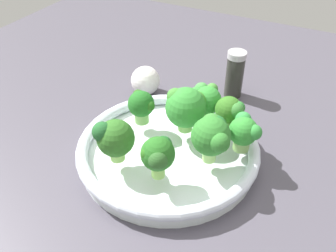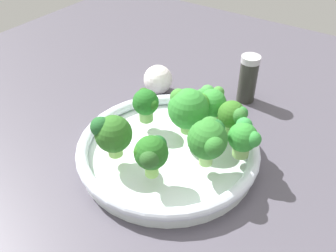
{
  "view_description": "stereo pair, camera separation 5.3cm",
  "coord_description": "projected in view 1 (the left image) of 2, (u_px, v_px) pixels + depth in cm",
  "views": [
    {
      "loc": [
        33.92,
        16.52,
        38.77
      ],
      "look_at": [
        -3.69,
        -2.8,
        6.26
      ],
      "focal_mm": 39.56,
      "sensor_mm": 36.0,
      "label": 1
    },
    {
      "loc": [
        31.19,
        21.1,
        38.77
      ],
      "look_at": [
        -3.69,
        -2.8,
        6.26
      ],
      "focal_mm": 39.56,
      "sensor_mm": 36.0,
      "label": 2
    }
  ],
  "objects": [
    {
      "name": "broccoli_floret_4",
      "position": [
        158.0,
        155.0,
        0.47
      ],
      "size": [
        5.24,
        4.52,
        6.1
      ],
      "color": "#81B751",
      "rests_on": "bowl"
    },
    {
      "name": "broccoli_floret_6",
      "position": [
        244.0,
        131.0,
        0.52
      ],
      "size": [
        4.54,
        4.77,
        5.37
      ],
      "color": "#85B160",
      "rests_on": "bowl"
    },
    {
      "name": "pepper_shaker",
      "position": [
        237.0,
        75.0,
        0.68
      ],
      "size": [
        3.45,
        3.45,
        9.06
      ],
      "color": "#2C2D26",
      "rests_on": "ground_plane"
    },
    {
      "name": "garlic_bulb",
      "position": [
        145.0,
        81.0,
        0.7
      ],
      "size": [
        5.54,
        5.54,
        5.54
      ],
      "primitive_type": "sphere",
      "color": "silver",
      "rests_on": "ground_plane"
    },
    {
      "name": "broccoli_floret_1",
      "position": [
        212.0,
        135.0,
        0.5
      ],
      "size": [
        6.1,
        5.82,
        6.94
      ],
      "color": "#A2D974",
      "rests_on": "bowl"
    },
    {
      "name": "broccoli_floret_3",
      "position": [
        204.0,
        99.0,
        0.58
      ],
      "size": [
        5.01,
        4.99,
        5.84
      ],
      "color": "#8FCE60",
      "rests_on": "bowl"
    },
    {
      "name": "bowl",
      "position": [
        168.0,
        150.0,
        0.56
      ],
      "size": [
        27.51,
        27.51,
        3.26
      ],
      "color": "white",
      "rests_on": "ground_plane"
    },
    {
      "name": "broccoli_floret_2",
      "position": [
        187.0,
        106.0,
        0.55
      ],
      "size": [
        6.44,
        6.16,
        7.16
      ],
      "color": "#87CA61",
      "rests_on": "bowl"
    },
    {
      "name": "broccoli_floret_0",
      "position": [
        141.0,
        105.0,
        0.57
      ],
      "size": [
        4.15,
        4.51,
        5.47
      ],
      "color": "#7AB25A",
      "rests_on": "bowl"
    },
    {
      "name": "broccoli_floret_7",
      "position": [
        230.0,
        112.0,
        0.55
      ],
      "size": [
        4.13,
        4.55,
        5.91
      ],
      "color": "#83C25E",
      "rests_on": "bowl"
    },
    {
      "name": "ground_plane",
      "position": [
        173.0,
        185.0,
        0.54
      ],
      "size": [
        130.0,
        130.0,
        2.5
      ],
      "primitive_type": "cube",
      "color": "#484450"
    },
    {
      "name": "broccoli_floret_5",
      "position": [
        113.0,
        138.0,
        0.5
      ],
      "size": [
        5.24,
        5.66,
        6.41
      ],
      "color": "#98D063",
      "rests_on": "bowl"
    }
  ]
}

